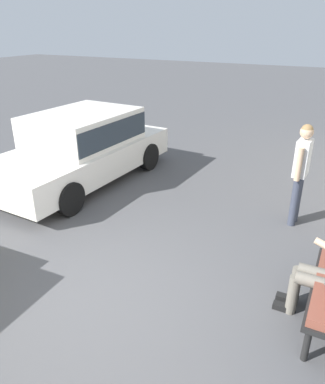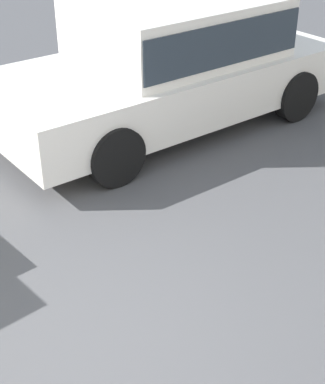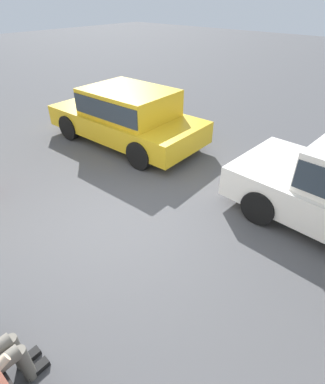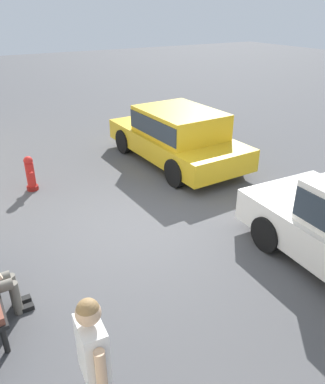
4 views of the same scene
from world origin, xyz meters
TOP-DOWN VIEW (x-y plane):
  - ground_plane at (0.00, 0.00)m, footprint 60.00×60.00m
  - parked_car_mid at (2.42, -2.47)m, footprint 4.27×2.06m

SIDE VIEW (x-z plane):
  - ground_plane at x=0.00m, z-range 0.00..0.00m
  - parked_car_mid at x=2.42m, z-range 0.07..1.50m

